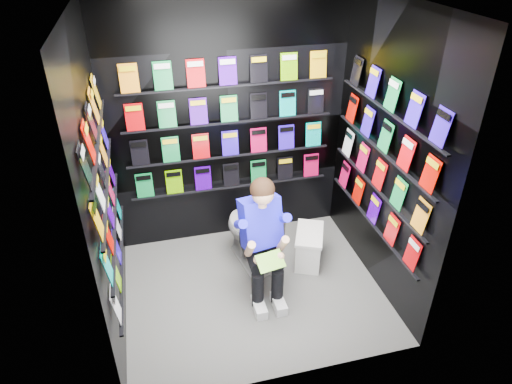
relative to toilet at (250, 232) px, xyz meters
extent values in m
plane|color=#555553|center=(-0.08, -0.43, -0.37)|extent=(2.40, 2.40, 0.00)
plane|color=white|center=(-0.08, -0.43, 2.23)|extent=(2.40, 2.40, 0.00)
cube|color=black|center=(-0.08, 0.57, 0.93)|extent=(2.40, 0.04, 2.60)
cube|color=black|center=(-0.08, -1.43, 0.93)|extent=(2.40, 0.04, 2.60)
cube|color=black|center=(-1.28, -0.43, 0.93)|extent=(0.04, 2.00, 2.60)
cube|color=black|center=(1.12, -0.43, 0.93)|extent=(0.04, 2.00, 2.60)
imported|color=white|center=(0.00, 0.00, 0.00)|extent=(0.55, 0.81, 0.73)
cube|color=silver|center=(0.58, -0.15, -0.20)|extent=(0.40, 0.50, 0.33)
cube|color=silver|center=(0.58, -0.15, -0.02)|extent=(0.43, 0.53, 0.03)
cube|color=green|center=(0.00, -0.73, 0.21)|extent=(0.26, 0.18, 0.10)
camera|label=1|loc=(-0.86, -3.62, 2.74)|focal=32.00mm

